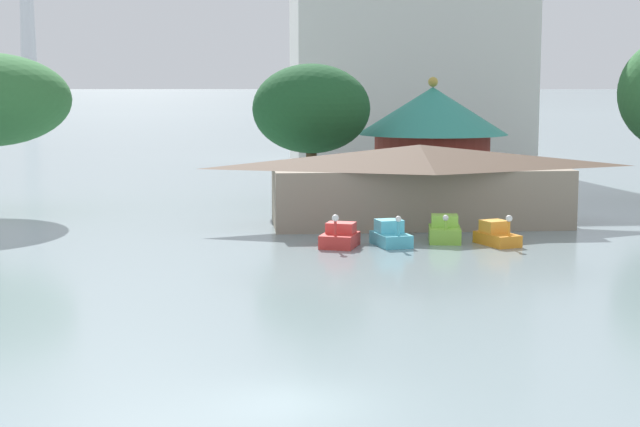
% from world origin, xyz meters
% --- Properties ---
extents(ground_plane, '(2000.00, 2000.00, 0.00)m').
position_xyz_m(ground_plane, '(0.00, 0.00, 0.00)').
color(ground_plane, gray).
extents(pedal_boat_red, '(2.30, 2.66, 1.76)m').
position_xyz_m(pedal_boat_red, '(3.76, 24.22, 0.49)').
color(pedal_boat_red, red).
rests_on(pedal_boat_red, ground).
extents(pedal_boat_cyan, '(1.95, 2.64, 1.64)m').
position_xyz_m(pedal_boat_cyan, '(6.36, 24.37, 0.51)').
color(pedal_boat_cyan, '#4CB7CC').
rests_on(pedal_boat_cyan, ground).
extents(pedal_boat_lime, '(1.97, 2.61, 1.53)m').
position_xyz_m(pedal_boat_lime, '(9.33, 25.35, 0.55)').
color(pedal_boat_lime, '#8CCC3F').
rests_on(pedal_boat_lime, ground).
extents(pedal_boat_orange, '(2.08, 2.78, 1.65)m').
position_xyz_m(pedal_boat_orange, '(11.76, 24.14, 0.49)').
color(pedal_boat_orange, orange).
rests_on(pedal_boat_orange, ground).
extents(boathouse, '(18.08, 6.81, 4.64)m').
position_xyz_m(boathouse, '(9.11, 31.41, 2.43)').
color(boathouse, gray).
rests_on(boathouse, ground).
extents(green_roof_pavilion, '(10.52, 10.52, 8.54)m').
position_xyz_m(green_roof_pavilion, '(12.36, 43.95, 4.44)').
color(green_roof_pavilion, '#993328').
rests_on(green_roof_pavilion, ground).
extents(shoreline_tree_mid, '(7.77, 7.77, 9.39)m').
position_xyz_m(shoreline_tree_mid, '(3.60, 40.69, 6.43)').
color(shoreline_tree_mid, brown).
rests_on(shoreline_tree_mid, ground).
extents(background_building_block, '(21.54, 14.00, 24.89)m').
position_xyz_m(background_building_block, '(14.60, 67.35, 12.46)').
color(background_building_block, silver).
rests_on(background_building_block, ground).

